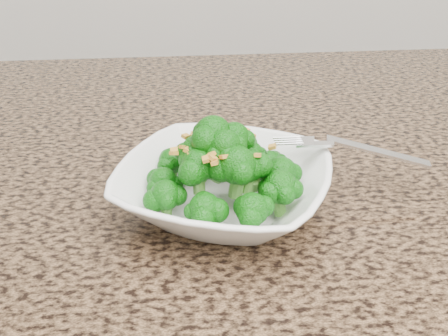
{
  "coord_description": "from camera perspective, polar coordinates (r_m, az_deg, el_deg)",
  "views": [
    {
      "loc": [
        -0.15,
        -0.24,
        1.21
      ],
      "look_at": [
        -0.11,
        0.26,
        0.95
      ],
      "focal_mm": 45.0,
      "sensor_mm": 36.0,
      "label": 1
    }
  ],
  "objects": [
    {
      "name": "fork",
      "position": [
        0.6,
        10.43,
        2.42
      ],
      "size": [
        0.19,
        0.07,
        0.01
      ],
      "primitive_type": null,
      "rotation": [
        0.0,
        0.0,
        -0.24
      ],
      "color": "silver",
      "rests_on": "bowl"
    },
    {
      "name": "garlic_topping",
      "position": [
        0.53,
        0.0,
        6.74
      ],
      "size": [
        0.11,
        0.11,
        0.01
      ],
      "primitive_type": null,
      "color": "gold",
      "rests_on": "broccoli_pile"
    },
    {
      "name": "broccoli_pile",
      "position": [
        0.55,
        -0.0,
        3.25
      ],
      "size": [
        0.19,
        0.19,
        0.07
      ],
      "primitive_type": null,
      "color": "#0F650B",
      "rests_on": "bowl"
    },
    {
      "name": "bowl",
      "position": [
        0.58,
        0.0,
        -2.1
      ],
      "size": [
        0.28,
        0.28,
        0.05
      ],
      "primitive_type": "imported",
      "rotation": [
        0.0,
        0.0,
        -0.4
      ],
      "color": "white",
      "rests_on": "granite_counter"
    },
    {
      "name": "granite_counter",
      "position": [
        0.65,
        9.09,
        -2.9
      ],
      "size": [
        1.64,
        1.04,
        0.03
      ],
      "primitive_type": "cube",
      "color": "brown",
      "rests_on": "cabinet"
    }
  ]
}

